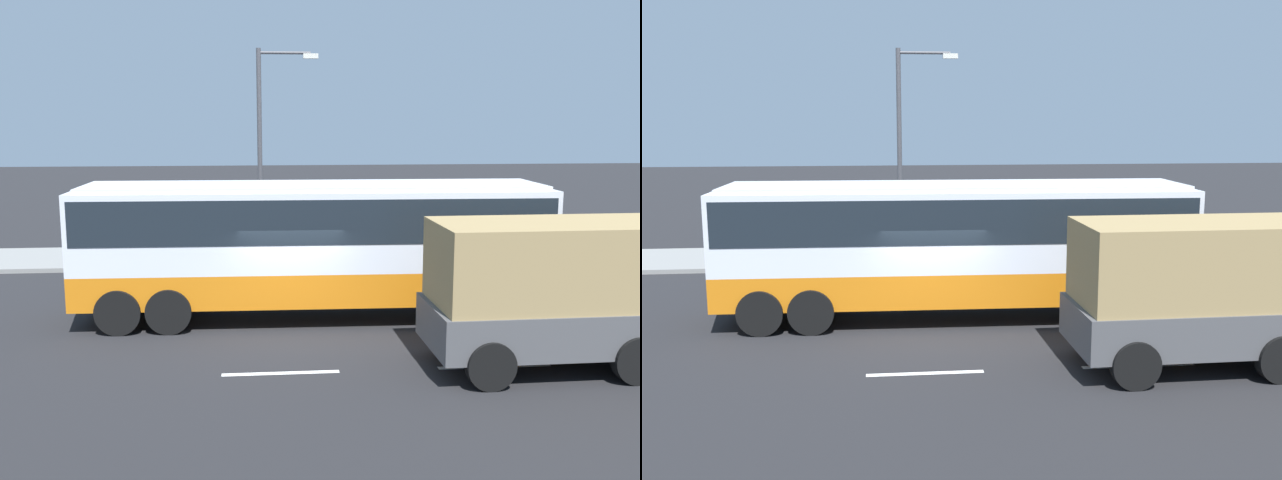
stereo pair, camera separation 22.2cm
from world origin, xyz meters
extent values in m
plane|color=black|center=(0.00, 0.00, 0.00)|extent=(120.00, 120.00, 0.00)
cube|color=gray|center=(0.00, 9.09, 0.07)|extent=(80.00, 4.00, 0.15)
cube|color=white|center=(-0.37, -3.18, 0.00)|extent=(2.40, 0.16, 0.01)
cube|color=white|center=(4.11, -3.18, 0.00)|extent=(2.40, 0.16, 0.01)
cube|color=orange|center=(0.66, 0.90, 0.97)|extent=(12.00, 2.76, 0.85)
cube|color=silver|center=(0.66, 0.90, 2.38)|extent=(12.00, 2.76, 1.97)
cube|color=black|center=(0.66, 0.90, 2.68)|extent=(11.76, 2.78, 1.09)
cube|color=black|center=(6.58, 0.77, 2.48)|extent=(0.17, 2.29, 1.58)
cube|color=silver|center=(0.66, 0.90, 3.43)|extent=(11.52, 2.60, 0.12)
cylinder|color=black|center=(5.06, 1.99, 0.55)|extent=(1.11, 0.32, 1.10)
cylinder|color=black|center=(5.00, -0.39, 0.55)|extent=(1.11, 0.32, 1.10)
cylinder|color=black|center=(-2.88, 2.17, 0.55)|extent=(1.11, 0.32, 1.10)
cylinder|color=black|center=(-2.94, -0.21, 0.55)|extent=(1.11, 0.32, 1.10)
cylinder|color=black|center=(-4.08, 2.20, 0.55)|extent=(1.11, 0.32, 1.10)
cylinder|color=black|center=(-4.14, -0.18, 0.55)|extent=(1.11, 0.32, 1.10)
cube|color=#4C4C4F|center=(5.53, -3.28, 0.93)|extent=(5.76, 2.46, 0.90)
cube|color=#997F51|center=(5.53, -3.28, 2.22)|extent=(5.53, 2.36, 1.68)
cylinder|color=black|center=(6.50, -2.14, 0.48)|extent=(0.96, 0.30, 0.96)
cylinder|color=black|center=(6.54, -4.39, 0.48)|extent=(0.96, 0.30, 0.96)
cylinder|color=black|center=(3.55, -2.19, 0.48)|extent=(0.96, 0.30, 0.96)
cylinder|color=black|center=(3.59, -4.45, 0.48)|extent=(0.96, 0.30, 0.96)
cylinder|color=black|center=(6.43, 9.12, 0.53)|extent=(0.14, 0.14, 0.76)
cylinder|color=black|center=(6.58, 9.18, 0.53)|extent=(0.14, 0.14, 0.76)
cylinder|color=#338C4C|center=(6.51, 9.15, 1.20)|extent=(0.32, 0.32, 0.57)
sphere|color=brown|center=(6.51, 9.15, 1.59)|extent=(0.21, 0.21, 0.21)
cylinder|color=#38334C|center=(-2.64, 8.82, 0.57)|extent=(0.14, 0.14, 0.85)
cylinder|color=#38334C|center=(-2.66, 8.67, 0.57)|extent=(0.14, 0.14, 0.85)
cylinder|color=#338C4C|center=(-2.65, 8.74, 1.32)|extent=(0.32, 0.32, 0.64)
sphere|color=brown|center=(-2.65, 8.74, 1.75)|extent=(0.23, 0.23, 0.23)
cylinder|color=#47474C|center=(-0.64, 7.40, 3.77)|extent=(0.16, 0.16, 7.24)
cylinder|color=#47474C|center=(0.22, 7.40, 7.24)|extent=(1.73, 0.10, 0.10)
cube|color=silver|center=(1.09, 7.40, 7.14)|extent=(0.50, 0.24, 0.16)
camera|label=1|loc=(-0.85, -17.25, 5.18)|focal=40.57mm
camera|label=2|loc=(-1.07, -17.23, 5.18)|focal=40.57mm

